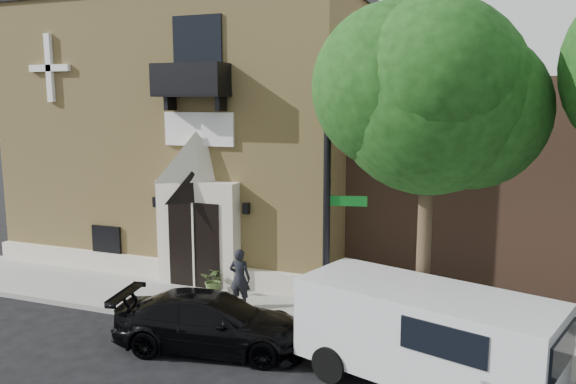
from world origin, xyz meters
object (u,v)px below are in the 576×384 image
street_sign (328,204)px  cargo_van (433,336)px  black_sedan (211,322)px  dumpster (422,319)px  fire_hydrant (322,317)px  pedestrian_near (240,278)px

street_sign → cargo_van: bearing=-41.7°
cargo_van → black_sedan: bearing=-164.1°
dumpster → fire_hydrant: bearing=-167.6°
black_sedan → street_sign: 3.85m
street_sign → pedestrian_near: (-2.76, 0.97, -2.40)m
black_sedan → cargo_van: cargo_van is taller
fire_hydrant → dumpster: dumpster is taller
dumpster → cargo_van: bearing=-70.0°
fire_hydrant → pedestrian_near: bearing=160.5°
street_sign → fire_hydrant: (-0.12, 0.04, -2.80)m
fire_hydrant → street_sign: bearing=-17.9°
dumpster → pedestrian_near: 5.02m
pedestrian_near → street_sign: bearing=155.9°
fire_hydrant → pedestrian_near: 2.83m
black_sedan → fire_hydrant: size_ratio=5.37×
black_sedan → cargo_van: (5.02, -0.16, 0.49)m
black_sedan → cargo_van: bearing=-101.7°
street_sign → pedestrian_near: 3.78m
cargo_van → pedestrian_near: bearing=172.9°
fire_hydrant → dumpster: (2.33, 0.24, 0.19)m
cargo_van → fire_hydrant: cargo_van is taller
pedestrian_near → fire_hydrant: bearing=155.9°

